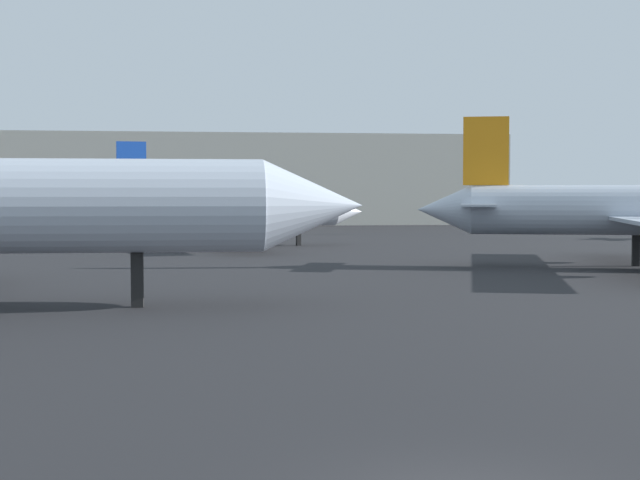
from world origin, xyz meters
The scene contains 2 objects.
airplane_far_left centered at (-1.36, 68.49, 3.00)m, with size 24.36×23.90×9.07m.
terminal_building centered at (-2.26, 130.96, 6.69)m, with size 88.46×20.38×13.38m, color beige.
Camera 1 is at (-4.05, -13.88, 4.75)m, focal length 52.71 mm.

